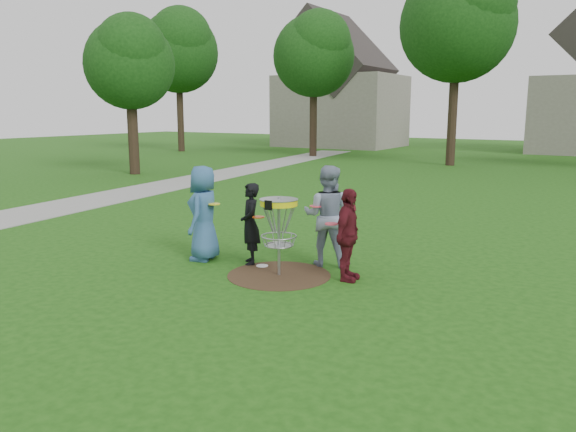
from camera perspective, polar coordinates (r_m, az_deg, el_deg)
The scene contains 11 objects.
ground at distance 9.80m, azimuth -0.92°, elevation -6.03°, with size 100.00×100.00×0.00m, color #19470F.
dirt_patch at distance 9.80m, azimuth -0.92°, elevation -6.01°, with size 1.80×1.80×0.01m, color #47331E.
concrete_path at distance 22.08m, azimuth -11.87°, elevation 3.13°, with size 2.20×40.00×0.02m, color #9E9E99.
player_blue at distance 10.74m, azimuth -8.55°, elevation 0.29°, with size 0.88×0.57×1.81m, color #315A87.
player_black at distance 10.38m, azimuth -3.85°, elevation -0.80°, with size 0.55×0.36×1.52m, color black.
player_grey at distance 10.26m, azimuth 4.00°, elevation 0.02°, with size 0.90×0.70×1.85m, color #808CA5.
player_maroon at distance 9.38m, azimuth 6.10°, elevation -1.93°, with size 0.91×0.38×1.56m, color #56131B.
disc_on_grass at distance 10.35m, azimuth -2.64°, elevation -5.09°, with size 0.22×0.22×0.02m, color silver.
disc_golf_basket at distance 9.56m, azimuth -0.94°, elevation -0.17°, with size 0.66×0.67×1.38m.
held_discs at distance 9.98m, azimuth -0.99°, elevation 0.36°, with size 2.59×0.86×0.22m.
tree_row at distance 29.17m, azimuth 23.11°, elevation 16.52°, with size 51.20×17.42×9.90m.
Camera 1 is at (5.02, -7.93, 2.81)m, focal length 35.00 mm.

